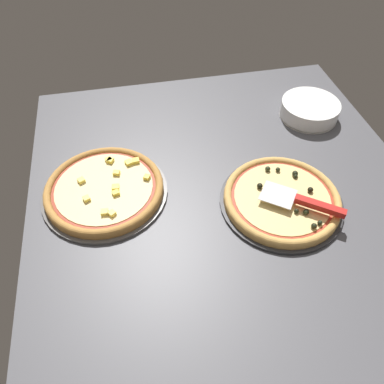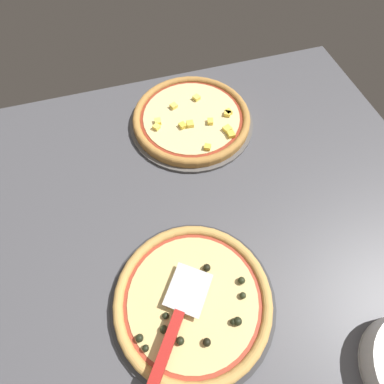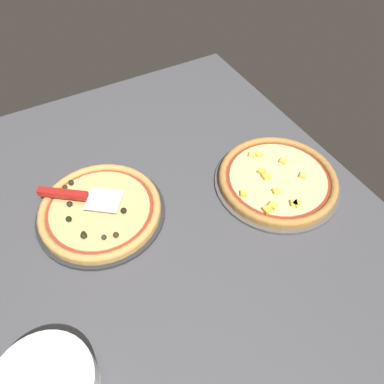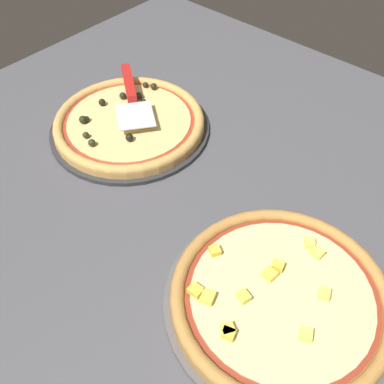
% 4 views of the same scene
% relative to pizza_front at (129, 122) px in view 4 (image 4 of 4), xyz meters
% --- Properties ---
extents(ground_plane, '(1.37, 1.23, 0.04)m').
position_rel_pizza_front_xyz_m(ground_plane, '(0.07, 0.15, -0.04)').
color(ground_plane, '#4C4C51').
extents(pizza_pan_front, '(0.38, 0.38, 0.01)m').
position_rel_pizza_front_xyz_m(pizza_pan_front, '(-0.00, 0.00, -0.02)').
color(pizza_pan_front, '#2D2D30').
rests_on(pizza_pan_front, ground_plane).
extents(pizza_front, '(0.35, 0.35, 0.04)m').
position_rel_pizza_front_xyz_m(pizza_front, '(0.00, 0.00, 0.00)').
color(pizza_front, tan).
rests_on(pizza_front, pizza_pan_front).
extents(pizza_pan_back, '(0.39, 0.39, 0.01)m').
position_rel_pizza_front_xyz_m(pizza_pan_back, '(0.15, 0.53, -0.02)').
color(pizza_pan_back, '#565451').
rests_on(pizza_pan_back, ground_plane).
extents(pizza_back, '(0.37, 0.37, 0.03)m').
position_rel_pizza_front_xyz_m(pizza_back, '(0.15, 0.53, 0.00)').
color(pizza_back, '#B77F3D').
rests_on(pizza_back, pizza_pan_back).
extents(serving_spatula, '(0.19, 0.23, 0.02)m').
position_rel_pizza_front_xyz_m(serving_spatula, '(-0.06, -0.06, 0.03)').
color(serving_spatula, silver).
rests_on(serving_spatula, pizza_front).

